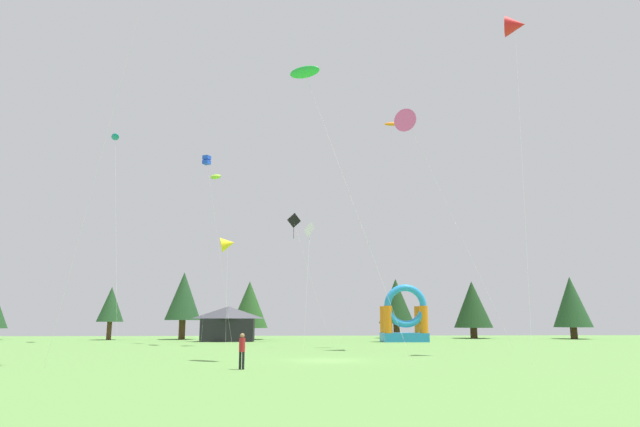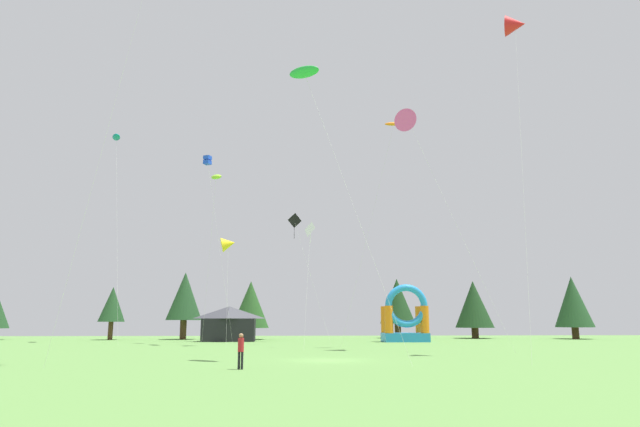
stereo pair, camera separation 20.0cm
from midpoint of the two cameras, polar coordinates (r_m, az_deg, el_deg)
name	(u,v)px [view 1 (the left image)]	position (r m, az deg, el deg)	size (l,w,h in m)	color
ground_plane	(328,361)	(37.16, 0.64, -14.89)	(120.00, 120.00, 0.00)	#5B8C42
kite_orange_parafoil	(393,125)	(58.12, 7.46, 9.05)	(6.64, 0.79, 22.76)	orange
kite_blue_box	(207,161)	(68.04, -11.66, 5.36)	(4.36, 2.40, 21.99)	blue
kite_red_delta	(515,25)	(51.30, 19.33, 17.79)	(5.58, 9.86, 27.65)	red
kite_yellow_delta	(228,244)	(59.73, -9.58, -3.09)	(1.92, 3.90, 11.49)	yellow
kite_black_diamond	(294,222)	(62.01, -2.83, -0.86)	(4.62, 2.09, 14.09)	black
kite_pink_delta	(409,123)	(54.03, 9.01, 9.21)	(8.55, 6.05, 22.22)	#EA599E
kite_green_parafoil	(305,72)	(40.65, -1.74, 14.31)	(7.40, 6.40, 20.48)	green
kite_white_diamond	(311,231)	(56.20, -1.08, -1.81)	(1.41, 5.59, 12.14)	white
kite_teal_parafoil	(115,137)	(76.36, -20.40, 7.38)	(5.77, 10.74, 26.22)	#0C7F7A
kite_lime_parafoil	(216,177)	(63.19, -10.79, 3.72)	(2.34, 4.52, 19.01)	#8CD826
person_far_side	(242,348)	(30.71, -8.22, -13.53)	(0.41, 0.41, 1.88)	black
inflatable_yellow_castle	(404,321)	(69.70, 8.61, -10.86)	(5.41, 3.70, 6.91)	#268CD8
festival_tent	(228,324)	(71.23, -9.53, -11.13)	(6.45, 3.47, 4.30)	black
tree_row_1	(111,305)	(81.53, -20.78, -8.76)	(3.53, 3.53, 7.09)	#4C331E
tree_row_2	(183,296)	(80.36, -13.94, -8.28)	(4.91, 4.91, 9.23)	#4C331E
tree_row_3	(249,305)	(78.41, -7.35, -9.28)	(5.16, 5.16, 7.96)	#4C331E
tree_row_4	(396,301)	(84.57, 7.75, -8.94)	(5.22, 5.22, 8.73)	#4C331E
tree_row_5	(472,304)	(85.68, 15.34, -9.01)	(5.56, 5.56, 8.31)	#4C331E
tree_row_6	(571,302)	(87.79, 24.38, -8.29)	(5.30, 5.30, 8.77)	#4C331E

